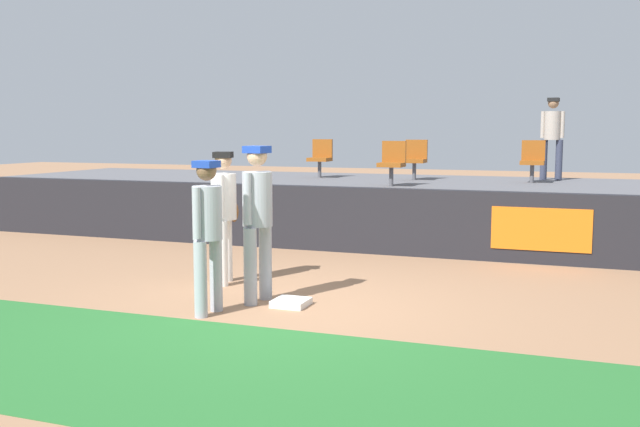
{
  "coord_description": "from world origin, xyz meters",
  "views": [
    {
      "loc": [
        3.26,
        -7.57,
        2.09
      ],
      "look_at": [
        0.06,
        1.13,
        1.0
      ],
      "focal_mm": 40.11,
      "sensor_mm": 36.0,
      "label": 1
    }
  ],
  "objects_px": {
    "player_runner_visitor": "(258,212)",
    "player_coach_visitor": "(207,226)",
    "seat_back_left": "(321,156)",
    "player_fielder_home": "(224,208)",
    "seat_back_right": "(533,159)",
    "spectator_hooded": "(552,133)",
    "seat_front_center": "(392,161)",
    "first_base": "(291,303)",
    "seat_back_center": "(415,157)"
  },
  "relations": [
    {
      "from": "seat_back_left",
      "to": "player_fielder_home",
      "type": "bearing_deg",
      "value": -81.77
    },
    {
      "from": "seat_back_right",
      "to": "spectator_hooded",
      "type": "bearing_deg",
      "value": 70.77
    },
    {
      "from": "player_runner_visitor",
      "to": "spectator_hooded",
      "type": "bearing_deg",
      "value": 166.42
    },
    {
      "from": "player_runner_visitor",
      "to": "player_coach_visitor",
      "type": "relative_size",
      "value": 1.09
    },
    {
      "from": "first_base",
      "to": "player_coach_visitor",
      "type": "height_order",
      "value": "player_coach_visitor"
    },
    {
      "from": "player_fielder_home",
      "to": "player_runner_visitor",
      "type": "bearing_deg",
      "value": 30.49
    },
    {
      "from": "seat_back_left",
      "to": "spectator_hooded",
      "type": "distance_m",
      "value": 4.92
    },
    {
      "from": "spectator_hooded",
      "to": "first_base",
      "type": "bearing_deg",
      "value": 75.97
    },
    {
      "from": "player_coach_visitor",
      "to": "seat_back_right",
      "type": "bearing_deg",
      "value": 163.6
    },
    {
      "from": "player_fielder_home",
      "to": "player_coach_visitor",
      "type": "relative_size",
      "value": 1.03
    },
    {
      "from": "seat_front_center",
      "to": "first_base",
      "type": "bearing_deg",
      "value": -88.45
    },
    {
      "from": "player_coach_visitor",
      "to": "spectator_hooded",
      "type": "xyz_separation_m",
      "value": [
        3.31,
        8.69,
        1.02
      ]
    },
    {
      "from": "player_runner_visitor",
      "to": "first_base",
      "type": "bearing_deg",
      "value": 91.6
    },
    {
      "from": "seat_back_right",
      "to": "spectator_hooded",
      "type": "relative_size",
      "value": 0.49
    },
    {
      "from": "player_fielder_home",
      "to": "seat_back_center",
      "type": "distance_m",
      "value": 6.38
    },
    {
      "from": "player_runner_visitor",
      "to": "player_coach_visitor",
      "type": "xyz_separation_m",
      "value": [
        -0.29,
        -0.72,
        -0.09
      ]
    },
    {
      "from": "first_base",
      "to": "seat_back_right",
      "type": "distance_m",
      "value": 7.61
    },
    {
      "from": "player_runner_visitor",
      "to": "seat_back_center",
      "type": "bearing_deg",
      "value": -175.5
    },
    {
      "from": "first_base",
      "to": "player_runner_visitor",
      "type": "xyz_separation_m",
      "value": [
        -0.45,
        0.04,
        1.06
      ]
    },
    {
      "from": "player_coach_visitor",
      "to": "seat_back_right",
      "type": "relative_size",
      "value": 2.08
    },
    {
      "from": "first_base",
      "to": "seat_back_right",
      "type": "xyz_separation_m",
      "value": [
        2.26,
        7.11,
        1.47
      ]
    },
    {
      "from": "first_base",
      "to": "player_fielder_home",
      "type": "xyz_separation_m",
      "value": [
        -1.33,
        0.86,
        1.0
      ]
    },
    {
      "from": "first_base",
      "to": "seat_front_center",
      "type": "bearing_deg",
      "value": 91.55
    },
    {
      "from": "player_coach_visitor",
      "to": "seat_back_left",
      "type": "xyz_separation_m",
      "value": [
        -1.5,
        7.78,
        0.5
      ]
    },
    {
      "from": "player_fielder_home",
      "to": "spectator_hooded",
      "type": "bearing_deg",
      "value": 134.78
    },
    {
      "from": "spectator_hooded",
      "to": "seat_front_center",
      "type": "bearing_deg",
      "value": 48.64
    },
    {
      "from": "seat_back_left",
      "to": "player_runner_visitor",
      "type": "bearing_deg",
      "value": -75.84
    },
    {
      "from": "seat_back_center",
      "to": "seat_back_right",
      "type": "height_order",
      "value": "same"
    },
    {
      "from": "first_base",
      "to": "seat_back_left",
      "type": "distance_m",
      "value": 7.6
    },
    {
      "from": "first_base",
      "to": "player_fielder_home",
      "type": "relative_size",
      "value": 0.22
    },
    {
      "from": "player_fielder_home",
      "to": "first_base",
      "type": "bearing_deg",
      "value": 40.44
    },
    {
      "from": "spectator_hooded",
      "to": "player_fielder_home",
      "type": "bearing_deg",
      "value": 65.17
    },
    {
      "from": "player_coach_visitor",
      "to": "seat_front_center",
      "type": "bearing_deg",
      "value": 179.02
    },
    {
      "from": "first_base",
      "to": "seat_back_center",
      "type": "bearing_deg",
      "value": 90.92
    },
    {
      "from": "seat_back_center",
      "to": "seat_front_center",
      "type": "relative_size",
      "value": 1.0
    },
    {
      "from": "player_coach_visitor",
      "to": "seat_back_left",
      "type": "relative_size",
      "value": 2.08
    },
    {
      "from": "seat_back_center",
      "to": "player_fielder_home",
      "type": "bearing_deg",
      "value": -100.99
    },
    {
      "from": "seat_back_right",
      "to": "seat_front_center",
      "type": "distance_m",
      "value": 3.0
    },
    {
      "from": "seat_back_right",
      "to": "spectator_hooded",
      "type": "xyz_separation_m",
      "value": [
        0.32,
        0.91,
        0.52
      ]
    },
    {
      "from": "player_runner_visitor",
      "to": "player_coach_visitor",
      "type": "height_order",
      "value": "player_runner_visitor"
    },
    {
      "from": "player_fielder_home",
      "to": "seat_front_center",
      "type": "relative_size",
      "value": 2.14
    },
    {
      "from": "player_fielder_home",
      "to": "player_runner_visitor",
      "type": "relative_size",
      "value": 0.95
    },
    {
      "from": "first_base",
      "to": "player_coach_visitor",
      "type": "xyz_separation_m",
      "value": [
        -0.73,
        -0.67,
        0.97
      ]
    },
    {
      "from": "seat_back_center",
      "to": "spectator_hooded",
      "type": "bearing_deg",
      "value": 18.62
    },
    {
      "from": "player_coach_visitor",
      "to": "seat_back_left",
      "type": "bearing_deg",
      "value": -164.45
    },
    {
      "from": "player_coach_visitor",
      "to": "spectator_hooded",
      "type": "height_order",
      "value": "spectator_hooded"
    },
    {
      "from": "player_runner_visitor",
      "to": "player_coach_visitor",
      "type": "distance_m",
      "value": 0.78
    },
    {
      "from": "player_fielder_home",
      "to": "spectator_hooded",
      "type": "distance_m",
      "value": 8.21
    },
    {
      "from": "first_base",
      "to": "seat_back_right",
      "type": "relative_size",
      "value": 0.48
    },
    {
      "from": "seat_back_center",
      "to": "seat_front_center",
      "type": "distance_m",
      "value": 1.8
    }
  ]
}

